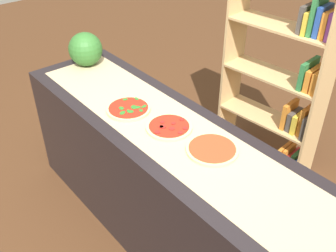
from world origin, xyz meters
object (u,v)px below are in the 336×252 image
pizza_spinach_0 (129,109)px  bookshelf (287,83)px  pizza_plain_2 (212,149)px  pizza_pepperoni_1 (169,127)px  watermelon (85,49)px

pizza_spinach_0 → bookshelf: bookshelf is taller
pizza_plain_2 → bookshelf: bookshelf is taller
pizza_pepperoni_1 → pizza_plain_2: pizza_pepperoni_1 is taller
pizza_plain_2 → bookshelf: 1.23m
pizza_plain_2 → watermelon: bearing=178.9°
pizza_pepperoni_1 → watermelon: bearing=176.4°
pizza_spinach_0 → pizza_plain_2: bearing=10.0°
pizza_plain_2 → bookshelf: size_ratio=0.18×
watermelon → bookshelf: bookshelf is taller
watermelon → pizza_plain_2: bearing=-1.1°
pizza_plain_2 → pizza_pepperoni_1: bearing=-172.5°
bookshelf → pizza_spinach_0: bearing=-103.0°
pizza_spinach_0 → watermelon: (-0.75, 0.14, 0.12)m
watermelon → pizza_pepperoni_1: bearing=-3.6°
watermelon → bookshelf: bearing=47.8°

